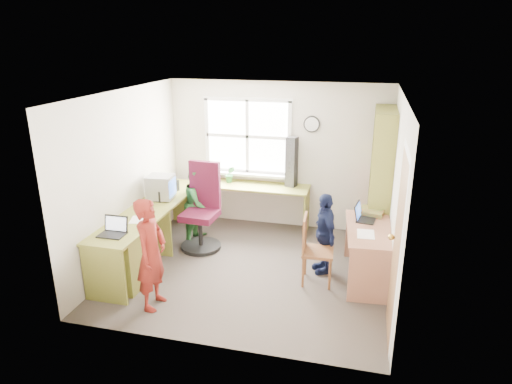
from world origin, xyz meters
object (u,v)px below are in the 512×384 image
at_px(wooden_chair, 313,247).
at_px(person_red, 151,254).
at_px(crt_monitor, 161,187).
at_px(swivel_chair, 202,212).
at_px(right_desk, 369,242).
at_px(person_green, 199,203).
at_px(laptop_right, 363,216).
at_px(l_desk, 153,238).
at_px(bookshelf, 380,184).
at_px(cd_tower, 292,162).
at_px(laptop_left, 114,230).
at_px(potted_plant, 230,174).
at_px(person_navy, 324,233).

distance_m(wooden_chair, person_red, 2.03).
bearing_deg(crt_monitor, swivel_chair, 4.34).
xyz_separation_m(right_desk, person_green, (-2.60, 0.67, 0.07)).
bearing_deg(laptop_right, swivel_chair, 95.76).
distance_m(crt_monitor, person_red, 1.72).
height_order(l_desk, wooden_chair, wooden_chair).
distance_m(bookshelf, cd_tower, 1.43).
bearing_deg(laptop_left, potted_plant, 71.57).
distance_m(laptop_left, person_green, 1.75).
height_order(bookshelf, person_red, bookshelf).
bearing_deg(person_navy, person_red, -76.48).
bearing_deg(crt_monitor, person_green, 32.39).
xyz_separation_m(right_desk, wooden_chair, (-0.70, -0.25, -0.03)).
bearing_deg(crt_monitor, cd_tower, 26.34).
height_order(swivel_chair, person_navy, swivel_chair).
relative_size(right_desk, swivel_chair, 1.00).
relative_size(laptop_right, cd_tower, 0.44).
height_order(right_desk, swivel_chair, swivel_chair).
bearing_deg(bookshelf, l_desk, -153.57).
height_order(wooden_chair, cd_tower, cd_tower).
xyz_separation_m(wooden_chair, cd_tower, (-0.57, 1.65, 0.66)).
xyz_separation_m(l_desk, right_desk, (2.85, 0.42, 0.07)).
height_order(cd_tower, person_green, cd_tower).
height_order(wooden_chair, person_red, person_red).
height_order(cd_tower, person_navy, cd_tower).
height_order(right_desk, crt_monitor, crt_monitor).
bearing_deg(cd_tower, person_red, -97.46).
height_order(laptop_right, person_red, person_red).
xyz_separation_m(bookshelf, cd_tower, (-1.38, 0.34, 0.15)).
distance_m(right_desk, laptop_left, 3.24).
distance_m(l_desk, wooden_chair, 2.16).
height_order(right_desk, wooden_chair, wooden_chair).
relative_size(crt_monitor, cd_tower, 0.49).
xyz_separation_m(crt_monitor, person_red, (0.61, -1.59, -0.26)).
xyz_separation_m(l_desk, bookshelf, (2.96, 1.47, 0.55)).
xyz_separation_m(swivel_chair, person_green, (-0.15, 0.25, 0.04)).
bearing_deg(laptop_left, person_green, 74.15).
bearing_deg(bookshelf, person_green, -171.87).
height_order(crt_monitor, laptop_left, crt_monitor).
distance_m(l_desk, swivel_chair, 0.93).
distance_m(cd_tower, person_green, 1.62).
relative_size(bookshelf, wooden_chair, 2.31).
bearing_deg(person_red, l_desk, 26.33).
height_order(crt_monitor, person_navy, person_navy).
distance_m(bookshelf, person_green, 2.76).
distance_m(right_desk, cd_tower, 1.99).
bearing_deg(wooden_chair, swivel_chair, 156.03).
height_order(bookshelf, cd_tower, bookshelf).
bearing_deg(person_green, person_navy, -101.63).
height_order(l_desk, laptop_right, laptop_right).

